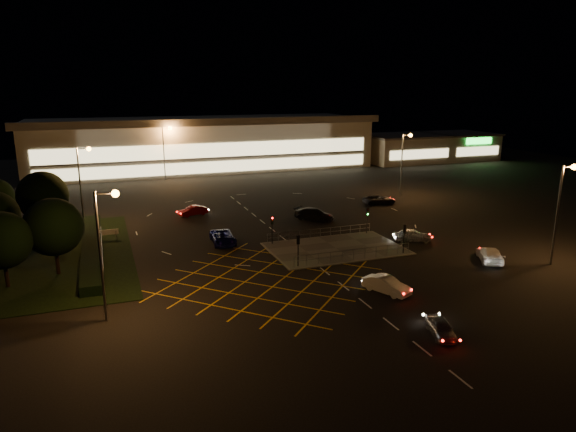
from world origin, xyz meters
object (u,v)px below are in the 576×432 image
object	(u,v)px
car_left_blue	(223,237)
signal_se	(404,232)
car_approach_white	(490,255)
car_near_silver	(441,327)
car_far_dkgrey	(314,214)
car_right_silver	(413,235)
signal_nw	(272,224)
car_east_grey	(379,200)
signal_sw	(298,244)
car_queue_white	(386,285)
car_circ_red	(193,211)
signal_ne	(367,215)

from	to	relation	value
car_left_blue	signal_se	bearing A→B (deg)	-27.93
car_approach_white	car_near_silver	bearing A→B (deg)	67.80
car_far_dkgrey	car_right_silver	bearing A→B (deg)	-103.86
signal_nw	car_east_grey	xyz separation A→B (m)	(21.72, 13.82, -1.67)
car_far_dkgrey	car_east_grey	bearing A→B (deg)	-19.05
car_left_blue	car_approach_white	world-z (taller)	car_left_blue
signal_sw	signal_nw	distance (m)	7.99
car_queue_white	car_circ_red	bearing A→B (deg)	83.03
car_left_blue	signal_sw	bearing A→B (deg)	-60.49
car_approach_white	car_right_silver	bearing A→B (deg)	-39.43
signal_se	car_right_silver	bearing A→B (deg)	-134.50
signal_sw	car_approach_white	bearing A→B (deg)	164.83
signal_se	car_far_dkgrey	bearing A→B (deg)	-78.84
car_queue_white	car_circ_red	size ratio (longest dim) A/B	1.06
signal_nw	signal_se	bearing A→B (deg)	-33.65
car_queue_white	car_left_blue	xyz separation A→B (m)	(-9.91, 18.86, 0.03)
car_near_silver	car_east_grey	distance (m)	42.38
signal_se	car_east_grey	xyz separation A→B (m)	(9.72, 21.81, -1.67)
signal_sw	car_queue_white	bearing A→B (deg)	119.05
signal_nw	car_near_silver	xyz separation A→B (m)	(4.33, -24.83, -1.75)
car_near_silver	car_circ_red	size ratio (longest dim) A/B	0.89
signal_sw	car_left_blue	distance (m)	11.55
car_far_dkgrey	car_right_silver	size ratio (longest dim) A/B	1.26
car_near_silver	signal_se	bearing A→B (deg)	82.90
car_right_silver	car_circ_red	xyz separation A→B (m)	(-21.48, 20.97, -0.06)
car_near_silver	car_right_silver	bearing A→B (deg)	78.69
car_near_silver	car_approach_white	bearing A→B (deg)	56.12
signal_ne	car_left_blue	bearing A→B (deg)	172.55
car_left_blue	car_circ_red	size ratio (longest dim) A/B	1.30
signal_nw	car_right_silver	world-z (taller)	signal_nw
signal_ne	car_near_silver	distance (m)	26.04
signal_ne	car_left_blue	size ratio (longest dim) A/B	0.60
car_queue_white	car_approach_white	distance (m)	14.56
car_circ_red	car_near_silver	bearing A→B (deg)	-2.96
car_east_grey	car_approach_white	bearing A→B (deg)	178.14
signal_se	car_left_blue	size ratio (longest dim) A/B	0.60
car_left_blue	car_far_dkgrey	distance (m)	15.21
car_approach_white	signal_ne	bearing A→B (deg)	-33.11
signal_ne	car_east_grey	size ratio (longest dim) A/B	0.63
car_near_silver	car_queue_white	world-z (taller)	car_queue_white
car_queue_white	car_right_silver	bearing A→B (deg)	23.74
signal_nw	car_circ_red	distance (m)	17.67
signal_ne	car_left_blue	world-z (taller)	signal_ne
signal_ne	car_left_blue	xyz separation A→B (m)	(-17.12, 2.24, -1.64)
signal_sw	car_right_silver	world-z (taller)	signal_sw
signal_sw	car_circ_red	xyz separation A→B (m)	(-5.98, 24.53, -1.70)
car_near_silver	car_left_blue	size ratio (longest dim) A/B	0.69
car_right_silver	car_east_grey	distance (m)	19.28
car_queue_white	car_approach_white	world-z (taller)	car_approach_white
signal_sw	car_queue_white	distance (m)	10.01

